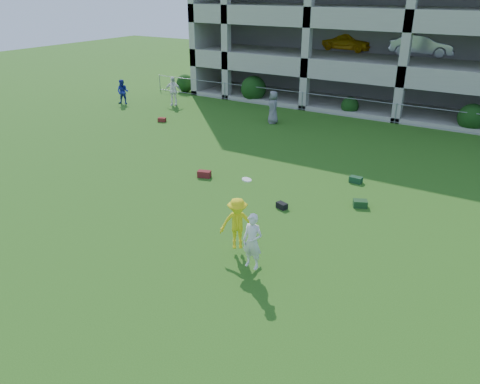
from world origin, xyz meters
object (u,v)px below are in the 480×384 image
Objects in this scene: bystander_c at (273,107)px; frisbee_contest at (241,228)px; bystander_a at (123,92)px; parking_garage at (440,8)px; bystander_b at (173,91)px.

frisbee_contest is (6.25, -13.77, 0.07)m from bystander_c.
bystander_c is at bearing 114.43° from frisbee_contest.
bystander_c is (10.99, 1.09, 0.12)m from bystander_a.
frisbee_contest is at bearing -59.82° from bystander_a.
parking_garage is (6.16, 12.39, 5.06)m from bystander_c.
bystander_a is at bearing 143.68° from frisbee_contest.
bystander_b reaches higher than bystander_a.
frisbee_contest is (14.12, -14.22, 0.08)m from bystander_b.
bystander_c is 0.06× the size of parking_garage.
bystander_c is at bearing -17.84° from bystander_a.
bystander_b is 19.11m from parking_garage.
frisbee_contest reaches higher than bystander_b.
parking_garage is at bearing 14.66° from bystander_a.
bystander_a is 0.69× the size of frisbee_contest.
bystander_a is 22.43m from parking_garage.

